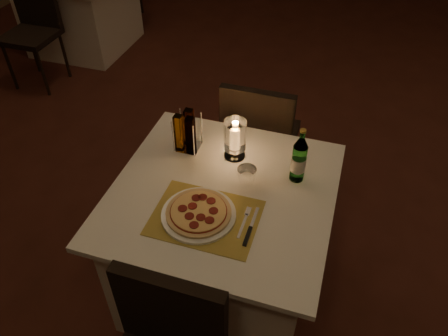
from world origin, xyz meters
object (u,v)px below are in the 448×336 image
(plate, at_px, (199,214))
(pizza, at_px, (199,212))
(hurricane_candle, at_px, (235,136))
(neighbor_table_left, at_px, (81,11))
(main_table, at_px, (223,241))
(water_bottle, at_px, (299,160))
(tumbler, at_px, (247,176))
(chair_far, at_px, (259,133))

(plate, distance_m, pizza, 0.02)
(hurricane_candle, height_order, neighbor_table_left, hurricane_candle)
(main_table, xyz_separation_m, plate, (-0.05, -0.18, 0.38))
(main_table, xyz_separation_m, water_bottle, (0.30, 0.18, 0.48))
(pizza, xyz_separation_m, hurricane_candle, (0.03, 0.43, 0.09))
(main_table, xyz_separation_m, tumbler, (0.09, 0.08, 0.41))
(pizza, distance_m, neighbor_table_left, 3.41)
(pizza, height_order, tumbler, tumbler)
(pizza, height_order, hurricane_candle, hurricane_candle)
(main_table, relative_size, tumbler, 11.35)
(main_table, relative_size, water_bottle, 3.53)
(tumbler, relative_size, hurricane_candle, 0.42)
(plate, relative_size, water_bottle, 1.13)
(water_bottle, relative_size, hurricane_candle, 1.36)
(water_bottle, relative_size, neighbor_table_left, 0.28)
(plate, bearing_deg, main_table, 74.48)
(chair_far, relative_size, pizza, 3.21)
(water_bottle, bearing_deg, plate, -134.49)
(plate, relative_size, hurricane_candle, 1.54)
(chair_far, relative_size, neighbor_table_left, 0.90)
(main_table, distance_m, neighbor_table_left, 3.28)
(chair_far, bearing_deg, tumbler, -81.95)
(tumbler, bearing_deg, main_table, -139.03)
(chair_far, xyz_separation_m, water_bottle, (0.30, -0.53, 0.31))
(hurricane_candle, relative_size, neighbor_table_left, 0.21)
(plate, bearing_deg, hurricane_candle, 85.68)
(main_table, xyz_separation_m, hurricane_candle, (-0.02, 0.25, 0.49))
(chair_far, xyz_separation_m, plate, (-0.05, -0.89, 0.20))
(neighbor_table_left, bearing_deg, plate, -49.07)
(chair_far, distance_m, hurricane_candle, 0.56)
(plate, distance_m, hurricane_candle, 0.45)
(plate, distance_m, water_bottle, 0.52)
(water_bottle, xyz_separation_m, hurricane_candle, (-0.32, 0.07, 0.01))
(chair_far, relative_size, hurricane_candle, 4.32)
(plate, relative_size, pizza, 1.14)
(main_table, distance_m, tumbler, 0.43)
(pizza, distance_m, tumbler, 0.29)
(chair_far, xyz_separation_m, tumbler, (0.09, -0.64, 0.23))
(main_table, bearing_deg, hurricane_candle, 94.01)
(pizza, bearing_deg, plate, -133.57)
(chair_far, bearing_deg, pizza, -93.19)
(plate, distance_m, neighbor_table_left, 3.41)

